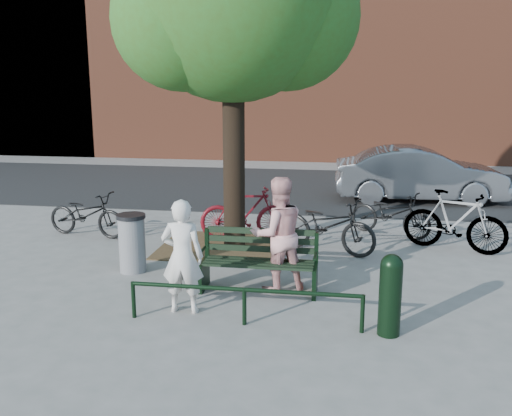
% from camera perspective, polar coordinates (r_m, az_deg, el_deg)
% --- Properties ---
extents(ground, '(90.00, 90.00, 0.00)m').
position_cam_1_polar(ground, '(8.65, 0.26, -8.35)').
color(ground, gray).
rests_on(ground, ground).
extents(dirt_pit, '(2.40, 2.00, 0.02)m').
position_cam_1_polar(dirt_pit, '(10.87, -3.18, -3.89)').
color(dirt_pit, brown).
rests_on(dirt_pit, ground).
extents(road, '(40.00, 7.00, 0.01)m').
position_cam_1_polar(road, '(16.82, 4.70, 2.01)').
color(road, black).
rests_on(road, ground).
extents(park_bench, '(1.74, 0.54, 0.97)m').
position_cam_1_polar(park_bench, '(8.57, 0.34, -5.18)').
color(park_bench, black).
rests_on(park_bench, ground).
extents(guard_railing, '(3.06, 0.06, 0.51)m').
position_cam_1_polar(guard_railing, '(7.40, -1.18, -8.73)').
color(guard_railing, black).
rests_on(guard_railing, ground).
extents(street_tree, '(4.20, 3.80, 6.50)m').
position_cam_1_polar(street_tree, '(10.45, -2.05, 19.89)').
color(street_tree, black).
rests_on(street_tree, ground).
extents(person_left, '(0.59, 0.40, 1.57)m').
position_cam_1_polar(person_left, '(7.75, -7.37, -4.83)').
color(person_left, silver).
rests_on(person_left, ground).
extents(person_right, '(1.04, 0.95, 1.73)m').
position_cam_1_polar(person_right, '(8.49, 2.21, -2.63)').
color(person_right, '#D69593').
rests_on(person_right, ground).
extents(bollard, '(0.28, 0.28, 1.04)m').
position_cam_1_polar(bollard, '(7.27, 13.29, -8.18)').
color(bollard, black).
rests_on(bollard, ground).
extents(litter_bin, '(0.47, 0.47, 0.97)m').
position_cam_1_polar(litter_bin, '(9.61, -12.29, -3.41)').
color(litter_bin, gray).
rests_on(litter_bin, ground).
extents(bicycle_a, '(1.82, 0.91, 0.91)m').
position_cam_1_polar(bicycle_a, '(12.02, -16.59, -0.59)').
color(bicycle_a, black).
rests_on(bicycle_a, ground).
extents(bicycle_b, '(1.87, 0.81, 1.09)m').
position_cam_1_polar(bicycle_b, '(11.25, -1.01, -0.48)').
color(bicycle_b, '#5C0D14').
rests_on(bicycle_b, ground).
extents(bicycle_c, '(2.05, 1.34, 1.02)m').
position_cam_1_polar(bicycle_c, '(10.51, 7.03, -1.73)').
color(bicycle_c, black).
rests_on(bicycle_c, ground).
extents(bicycle_d, '(1.95, 1.17, 1.13)m').
position_cam_1_polar(bicycle_d, '(11.14, 19.28, -1.24)').
color(bicycle_d, gray).
rests_on(bicycle_d, ground).
extents(bicycle_e, '(1.81, 1.32, 0.91)m').
position_cam_1_polar(bicycle_e, '(11.91, 13.30, -0.54)').
color(bicycle_e, black).
rests_on(bicycle_e, ground).
extents(parked_car, '(4.39, 1.74, 1.42)m').
position_cam_1_polar(parked_car, '(15.41, 16.05, 3.24)').
color(parked_car, slate).
rests_on(parked_car, ground).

